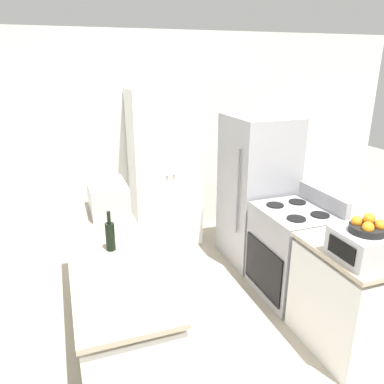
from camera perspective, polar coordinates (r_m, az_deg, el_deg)
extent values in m
cube|color=white|center=(4.87, -5.76, 8.08)|extent=(7.00, 0.06, 2.60)
cube|color=silver|center=(3.28, -12.20, -15.06)|extent=(0.58, 2.22, 0.83)
cube|color=#B7A88E|center=(3.04, -12.82, -7.74)|extent=(0.60, 2.27, 0.04)
cube|color=silver|center=(3.37, 22.52, -15.19)|extent=(0.58, 0.79, 0.83)
cube|color=#B7A88E|center=(3.14, 23.61, -8.07)|extent=(0.60, 0.80, 0.04)
cube|color=white|center=(4.66, -4.20, 3.52)|extent=(0.82, 0.54, 1.96)
sphere|color=#B2B2B7|center=(4.39, -3.72, 2.54)|extent=(0.03, 0.03, 0.03)
sphere|color=#B2B2B7|center=(4.41, -2.72, 2.64)|extent=(0.03, 0.03, 0.03)
cube|color=#9E9EA3|center=(3.88, 15.08, -8.89)|extent=(0.64, 0.74, 0.90)
cube|color=black|center=(3.77, 10.72, -11.35)|extent=(0.02, 0.65, 0.50)
cube|color=#9E9EA3|center=(3.84, 19.34, -1.01)|extent=(0.06, 0.71, 0.16)
cylinder|color=black|center=(3.49, 15.61, -3.93)|extent=(0.17, 0.17, 0.01)
cylinder|color=black|center=(3.76, 12.55, -1.95)|extent=(0.17, 0.17, 0.01)
cylinder|color=black|center=(3.64, 18.93, -3.32)|extent=(0.17, 0.17, 0.01)
cylinder|color=black|center=(3.90, 15.75, -1.47)|extent=(0.17, 0.17, 0.01)
cube|color=#A3A3A8|center=(4.35, 9.82, 0.28)|extent=(0.66, 0.77, 1.69)
cylinder|color=gray|center=(3.99, 6.96, -0.05)|extent=(0.02, 0.02, 0.93)
cube|color=#B2B2B7|center=(3.56, -12.70, -0.85)|extent=(0.34, 0.50, 0.28)
cube|color=black|center=(3.55, -9.87, -0.73)|extent=(0.01, 0.31, 0.20)
cylinder|color=black|center=(2.86, -12.35, -6.68)|extent=(0.07, 0.07, 0.21)
cylinder|color=black|center=(2.80, -12.57, -3.83)|extent=(0.03, 0.03, 0.09)
cube|color=#B2B2B7|center=(2.93, 24.36, -7.47)|extent=(0.33, 0.37, 0.21)
cube|color=black|center=(2.82, 21.81, -8.15)|extent=(0.01, 0.26, 0.13)
cylinder|color=black|center=(2.88, 25.16, -5.14)|extent=(0.25, 0.25, 0.05)
sphere|color=orange|center=(2.93, 25.32, -3.79)|extent=(0.08, 0.08, 0.08)
sphere|color=orange|center=(2.86, 23.80, -4.12)|extent=(0.08, 0.08, 0.08)
sphere|color=orange|center=(2.79, 25.25, -4.90)|extent=(0.08, 0.08, 0.08)
sphere|color=orange|center=(2.87, 26.76, -4.54)|extent=(0.08, 0.08, 0.08)
sphere|color=orange|center=(2.85, 25.38, -3.68)|extent=(0.08, 0.08, 0.08)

